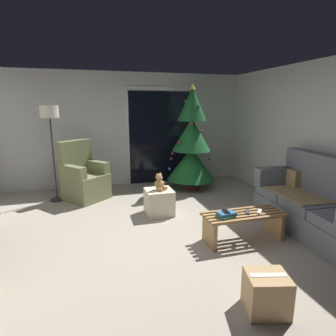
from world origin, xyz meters
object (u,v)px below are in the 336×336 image
at_px(armchair, 84,179).
at_px(floor_lamp, 50,121).
at_px(remote_graphite, 248,212).
at_px(cardboard_box_taped_mid_floor, 266,293).
at_px(christmas_tree, 191,144).
at_px(remote_white, 260,212).
at_px(teddy_bear_chestnut_by_tree, 162,191).
at_px(couch, 316,205).
at_px(coffee_table, 243,222).
at_px(ottoman, 159,202).
at_px(book_stack, 226,215).
at_px(cell_phone, 226,211).
at_px(teddy_bear_honey, 159,183).

relative_size(armchair, floor_lamp, 0.63).
height_order(remote_graphite, cardboard_box_taped_mid_floor, remote_graphite).
bearing_deg(floor_lamp, christmas_tree, -0.08).
distance_m(remote_white, teddy_bear_chestnut_by_tree, 2.28).
bearing_deg(couch, coffee_table, 177.98).
bearing_deg(armchair, remote_graphite, -48.75).
relative_size(coffee_table, christmas_tree, 0.50).
bearing_deg(remote_graphite, remote_white, 16.13).
bearing_deg(remote_white, coffee_table, -149.50).
bearing_deg(couch, ottoman, 147.52).
bearing_deg(teddy_bear_chestnut_by_tree, book_stack, -82.76).
xyz_separation_m(book_stack, ottoman, (-0.55, 1.28, -0.21)).
distance_m(armchair, ottoman, 1.69).
relative_size(cell_phone, christmas_tree, 0.06).
bearing_deg(cell_phone, book_stack, -90.62).
distance_m(book_stack, armchair, 3.01).
bearing_deg(armchair, christmas_tree, 1.23).
height_order(book_stack, cell_phone, cell_phone).
bearing_deg(christmas_tree, remote_graphite, -92.92).
bearing_deg(couch, teddy_bear_honey, 147.62).
distance_m(coffee_table, remote_graphite, 0.15).
bearing_deg(cell_phone, christmas_tree, 86.63).
xyz_separation_m(floor_lamp, ottoman, (1.72, -1.22, -1.29)).
height_order(teddy_bear_honey, teddy_bear_chestnut_by_tree, teddy_bear_honey).
xyz_separation_m(christmas_tree, floor_lamp, (-2.74, 0.00, 0.53)).
bearing_deg(remote_white, ottoman, 170.85).
bearing_deg(cell_phone, couch, 7.46).
relative_size(book_stack, armchair, 0.21).
relative_size(ottoman, teddy_bear_chestnut_by_tree, 1.54).
height_order(couch, christmas_tree, christmas_tree).
relative_size(christmas_tree, teddy_bear_honey, 7.77).
bearing_deg(cell_phone, cardboard_box_taped_mid_floor, -93.03).
bearing_deg(remote_white, armchair, 173.78).
relative_size(couch, floor_lamp, 1.11).
height_order(remote_graphite, book_stack, book_stack).
xyz_separation_m(remote_graphite, book_stack, (-0.35, -0.06, 0.02)).
height_order(couch, remote_graphite, couch).
distance_m(book_stack, teddy_bear_chestnut_by_tree, 2.18).
xyz_separation_m(remote_white, armchair, (-2.26, 2.43, -0.00)).
relative_size(christmas_tree, cardboard_box_taped_mid_floor, 5.25).
relative_size(coffee_table, armchair, 0.97).
xyz_separation_m(remote_white, floor_lamp, (-2.77, 2.48, 1.10)).
height_order(cell_phone, cardboard_box_taped_mid_floor, cell_phone).
bearing_deg(floor_lamp, cell_phone, -47.63).
xyz_separation_m(floor_lamp, teddy_bear_honey, (1.72, -1.23, -0.96)).
xyz_separation_m(ottoman, cardboard_box_taped_mid_floor, (0.34, -2.46, -0.03)).
relative_size(coffee_table, book_stack, 4.59).
xyz_separation_m(book_stack, christmas_tree, (0.47, 2.50, 0.55)).
height_order(christmas_tree, armchair, christmas_tree).
bearing_deg(christmas_tree, book_stack, -100.68).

